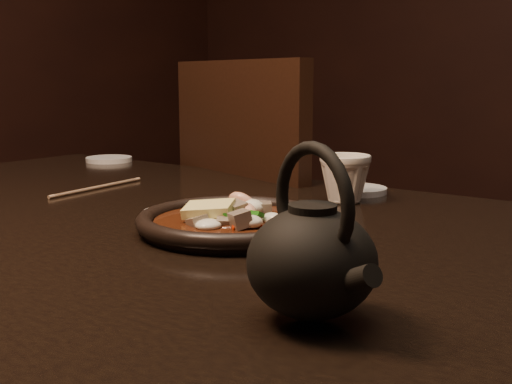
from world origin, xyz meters
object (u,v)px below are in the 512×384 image
Objects in this scene: plate at (233,222)px; tea_cup at (345,177)px; teapot at (312,257)px; table at (181,273)px; chair at (285,256)px.

tea_cup is at bearing 85.60° from plate.
teapot is (0.23, -0.49, 0.01)m from tea_cup.
chair reaches higher than table.
chair reaches higher than plate.
table is 0.13m from plate.
plate is at bearing -94.40° from tea_cup.
chair is at bearing 108.39° from table.
tea_cup is at bearing 66.70° from table.
chair is (-0.18, 0.55, -0.13)m from table.
plate is (0.28, -0.55, 0.22)m from chair.
table is at bearing -113.30° from tea_cup.
teapot is (0.25, -0.21, 0.04)m from plate.
tea_cup reaches higher than table.
plate is at bearing 134.27° from chair.
tea_cup is at bearing 154.69° from chair.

